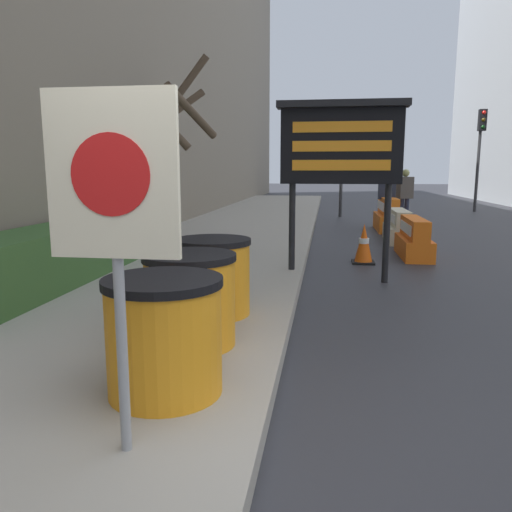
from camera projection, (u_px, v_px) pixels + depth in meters
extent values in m
plane|color=#2D2D33|center=(256.00, 482.00, 2.80)|extent=(120.00, 120.00, 0.00)
cube|color=#335628|center=(75.00, 249.00, 7.47)|extent=(0.90, 5.84, 0.78)
cylinder|color=#4C3D2D|center=(170.00, 175.00, 10.95)|extent=(0.37, 0.37, 2.91)
cylinder|color=#4C3D2D|center=(192.00, 112.00, 10.23)|extent=(0.81, 1.46, 1.07)
cylinder|color=#4C3D2D|center=(163.00, 121.00, 10.26)|extent=(1.14, 0.29, 1.22)
cylinder|color=#4C3D2D|center=(176.00, 98.00, 11.37)|extent=(1.57, 0.24, 1.92)
cylinder|color=#4C3D2D|center=(135.00, 112.00, 11.10)|extent=(0.57, 1.85, 1.35)
cylinder|color=#4C3D2D|center=(165.00, 119.00, 11.63)|extent=(1.80, 0.99, 1.50)
cylinder|color=orange|center=(164.00, 340.00, 3.50)|extent=(0.80, 0.80, 0.77)
cylinder|color=black|center=(163.00, 282.00, 3.42)|extent=(0.83, 0.83, 0.06)
cylinder|color=orange|center=(190.00, 303.00, 4.46)|extent=(0.80, 0.80, 0.77)
cylinder|color=black|center=(189.00, 257.00, 4.39)|extent=(0.83, 0.83, 0.06)
cylinder|color=orange|center=(213.00, 279.00, 5.42)|extent=(0.80, 0.80, 0.77)
cylinder|color=black|center=(212.00, 241.00, 5.35)|extent=(0.83, 0.83, 0.06)
cylinder|color=gray|center=(121.00, 318.00, 2.70)|extent=(0.06, 0.06, 1.54)
cube|color=beige|center=(112.00, 175.00, 2.55)|extent=(0.71, 0.04, 0.86)
cylinder|color=red|center=(110.00, 175.00, 2.53)|extent=(0.42, 0.01, 0.42)
cylinder|color=black|center=(292.00, 232.00, 7.82)|extent=(0.10, 0.10, 1.52)
cylinder|color=black|center=(387.00, 234.00, 7.62)|extent=(0.10, 0.10, 1.52)
cube|color=black|center=(341.00, 146.00, 7.50)|extent=(1.81, 0.24, 1.11)
cube|color=black|center=(342.00, 104.00, 7.32)|extent=(1.93, 0.34, 0.10)
cube|color=orange|center=(342.00, 127.00, 7.32)|extent=(1.45, 0.02, 0.16)
cube|color=orange|center=(341.00, 146.00, 7.37)|extent=(1.45, 0.02, 0.16)
cube|color=orange|center=(341.00, 165.00, 7.42)|extent=(1.45, 0.02, 0.16)
cube|color=orange|center=(414.00, 247.00, 9.98)|extent=(0.54, 1.67, 0.39)
cube|color=orange|center=(415.00, 228.00, 9.91)|extent=(0.32, 1.67, 0.39)
cube|color=white|center=(406.00, 228.00, 9.93)|extent=(0.02, 1.33, 0.20)
cube|color=beige|center=(398.00, 234.00, 12.09)|extent=(0.58, 1.68, 0.39)
cube|color=beige|center=(399.00, 218.00, 12.03)|extent=(0.35, 1.68, 0.39)
cube|color=white|center=(391.00, 218.00, 12.05)|extent=(0.02, 1.34, 0.19)
cube|color=orange|center=(387.00, 222.00, 14.33)|extent=(0.65, 1.96, 0.47)
cube|color=orange|center=(388.00, 206.00, 14.25)|extent=(0.39, 1.96, 0.47)
cube|color=white|center=(381.00, 206.00, 14.28)|extent=(0.02, 1.56, 0.24)
cube|color=black|center=(363.00, 262.00, 9.32)|extent=(0.41, 0.41, 0.04)
cone|color=#EA560F|center=(364.00, 243.00, 9.26)|extent=(0.33, 0.33, 0.70)
cylinder|color=white|center=(364.00, 241.00, 9.25)|extent=(0.19, 0.19, 0.10)
cylinder|color=#2D2D30|center=(342.00, 162.00, 18.17)|extent=(0.12, 0.12, 3.96)
cube|color=black|center=(343.00, 118.00, 17.74)|extent=(0.28, 0.28, 0.84)
sphere|color=#360605|center=(343.00, 109.00, 17.55)|extent=(0.15, 0.15, 0.15)
sphere|color=#392C06|center=(343.00, 117.00, 17.60)|extent=(0.15, 0.15, 0.15)
sphere|color=green|center=(343.00, 126.00, 17.64)|extent=(0.15, 0.15, 0.15)
cylinder|color=#2D2D30|center=(478.00, 162.00, 20.38)|extent=(0.12, 0.12, 4.10)
cube|color=black|center=(482.00, 120.00, 19.94)|extent=(0.28, 0.28, 0.84)
sphere|color=red|center=(484.00, 112.00, 19.75)|extent=(0.15, 0.15, 0.15)
sphere|color=#392C06|center=(484.00, 120.00, 19.80)|extent=(0.15, 0.15, 0.15)
sphere|color=black|center=(483.00, 127.00, 19.84)|extent=(0.15, 0.15, 0.15)
cylinder|color=#23283D|center=(383.00, 214.00, 14.53)|extent=(0.15, 0.15, 0.89)
cylinder|color=#23283D|center=(389.00, 214.00, 14.50)|extent=(0.15, 0.15, 0.89)
cube|color=#232838|center=(387.00, 187.00, 14.38)|extent=(0.49, 0.30, 0.70)
sphere|color=#A37D5E|center=(388.00, 170.00, 14.30)|extent=(0.24, 0.24, 0.24)
cylinder|color=#23283D|center=(401.00, 212.00, 15.59)|extent=(0.14, 0.14, 0.84)
cylinder|color=#23283D|center=(406.00, 212.00, 15.57)|extent=(0.14, 0.14, 0.84)
cube|color=#47423D|center=(405.00, 188.00, 15.45)|extent=(0.53, 0.43, 0.67)
sphere|color=#969859|center=(406.00, 173.00, 15.37)|extent=(0.23, 0.23, 0.23)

